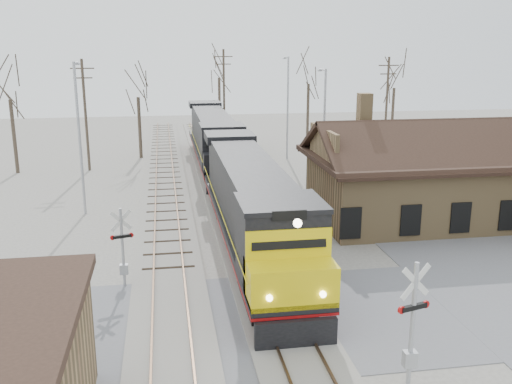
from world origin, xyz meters
TOP-DOWN VIEW (x-y plane):
  - ground at (0.00, 0.00)m, footprint 140.00×140.00m
  - road at (0.00, 0.00)m, footprint 60.00×9.00m
  - track_main at (0.00, 15.00)m, footprint 3.40×90.00m
  - track_siding at (-4.50, 15.00)m, footprint 3.40×90.00m
  - depot at (11.99, 12.00)m, footprint 15.20×9.31m
  - locomotive_lead at (0.00, 7.97)m, footprint 3.31×22.15m
  - locomotive_trailing at (0.00, 30.40)m, footprint 3.31×22.15m
  - crossbuck_near at (3.11, -5.23)m, footprint 1.20×0.41m
  - crossbuck_far at (-6.52, 4.36)m, footprint 1.05×0.38m
  - streetlight_a at (-9.78, 16.82)m, footprint 0.25×2.04m
  - streetlight_b at (7.94, 22.33)m, footprint 0.25×2.04m
  - streetlight_c at (7.33, 32.83)m, footprint 0.25×2.04m
  - utility_pole_a at (-11.08, 30.54)m, footprint 2.00×0.24m
  - utility_pole_b at (2.31, 42.60)m, footprint 2.00×0.24m
  - utility_pole_c at (17.00, 32.09)m, footprint 2.00×0.24m
  - tree_a at (-17.14, 30.48)m, footprint 4.22×4.22m
  - tree_b at (-6.74, 35.70)m, footprint 3.95×3.95m
  - tree_c at (2.46, 49.39)m, footprint 4.63×4.63m
  - tree_d at (11.71, 41.96)m, footprint 4.38×4.38m
  - tree_e at (20.01, 37.66)m, footprint 4.23×4.23m

SIDE VIEW (x-z plane):
  - ground at x=0.00m, z-range 0.00..0.00m
  - road at x=0.00m, z-range 0.00..0.03m
  - track_main at x=0.00m, z-range -0.05..0.19m
  - track_siding at x=-4.50m, z-range -0.05..0.19m
  - crossbuck_far at x=-6.52m, z-range -0.09..3.65m
  - crossbuck_near at x=3.11m, z-range -0.15..4.16m
  - depot at x=11.99m, z-range -1.54..6.36m
  - locomotive_trailing at x=0.00m, z-range 0.26..4.92m
  - locomotive_lead at x=0.00m, z-range 0.13..5.05m
  - utility_pole_a at x=-11.08m, z-range 0.22..9.89m
  - streetlight_b at x=7.94m, z-range 0.54..9.58m
  - utility_pole_c at x=17.00m, z-range 0.22..9.93m
  - utility_pole_b at x=2.31m, z-range 0.23..10.59m
  - streetlight_c at x=7.33m, z-range 0.54..10.28m
  - streetlight_a at x=-9.78m, z-range 0.54..10.36m
  - tree_b at x=-6.74m, z-range 2.05..11.72m
  - tree_a at x=-17.14m, z-range 2.19..12.53m
  - tree_e at x=20.01m, z-range 2.19..12.55m
  - tree_d at x=11.71m, z-range 2.28..13.02m
  - tree_c at x=2.46m, z-range 2.41..13.74m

